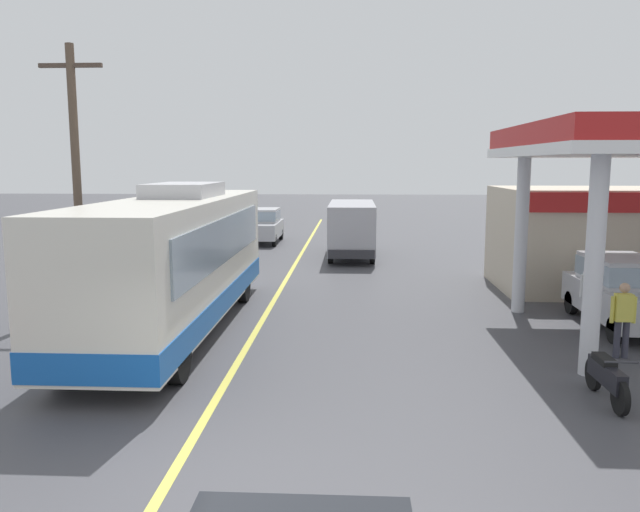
% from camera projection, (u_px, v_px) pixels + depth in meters
% --- Properties ---
extents(ground, '(120.00, 120.00, 0.00)m').
position_uv_depth(ground, '(298.00, 259.00, 27.92)').
color(ground, '#424247').
extents(lane_divider_stripe, '(0.16, 50.00, 0.01)m').
position_uv_depth(lane_divider_stripe, '(287.00, 279.00, 22.98)').
color(lane_divider_stripe, '#D8CC4C').
rests_on(lane_divider_stripe, ground).
extents(coach_bus_main, '(2.60, 11.04, 3.69)m').
position_uv_depth(coach_bus_main, '(176.00, 263.00, 15.73)').
color(coach_bus_main, silver).
rests_on(coach_bus_main, ground).
extents(gas_station_roadside, '(9.10, 11.95, 5.10)m').
position_uv_depth(gas_station_roadside, '(634.00, 216.00, 18.80)').
color(gas_station_roadside, '#B21E1E').
rests_on(gas_station_roadside, ground).
extents(car_at_pump, '(1.70, 4.20, 1.82)m').
position_uv_depth(car_at_pump, '(622.00, 288.00, 16.08)').
color(car_at_pump, '#B2B2B7').
rests_on(car_at_pump, ground).
extents(minibus_opposing_lane, '(2.04, 6.13, 2.44)m').
position_uv_depth(minibus_opposing_lane, '(352.00, 224.00, 28.33)').
color(minibus_opposing_lane, '#A5A5AD').
rests_on(minibus_opposing_lane, ground).
extents(motorcycle_parked_forecourt, '(0.55, 1.80, 0.92)m').
position_uv_depth(motorcycle_parked_forecourt, '(606.00, 377.00, 11.07)').
color(motorcycle_parked_forecourt, black).
rests_on(motorcycle_parked_forecourt, ground).
extents(pedestrian_near_pump, '(0.55, 0.22, 1.66)m').
position_uv_depth(pedestrian_near_pump, '(591.00, 291.00, 16.16)').
color(pedestrian_near_pump, '#33333F').
rests_on(pedestrian_near_pump, ground).
extents(pedestrian_by_shop, '(0.55, 0.22, 1.66)m').
position_uv_depth(pedestrian_by_shop, '(623.00, 316.00, 13.50)').
color(pedestrian_by_shop, '#33333F').
rests_on(pedestrian_by_shop, ground).
extents(car_trailing_behind_bus, '(1.70, 4.20, 1.82)m').
position_uv_depth(car_trailing_behind_bus, '(264.00, 224.00, 33.51)').
color(car_trailing_behind_bus, '#B2B2B7').
rests_on(car_trailing_behind_bus, ground).
extents(utility_pole_roadside, '(1.80, 0.24, 7.51)m').
position_uv_depth(utility_pole_roadside, '(76.00, 173.00, 17.93)').
color(utility_pole_roadside, brown).
rests_on(utility_pole_roadside, ground).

